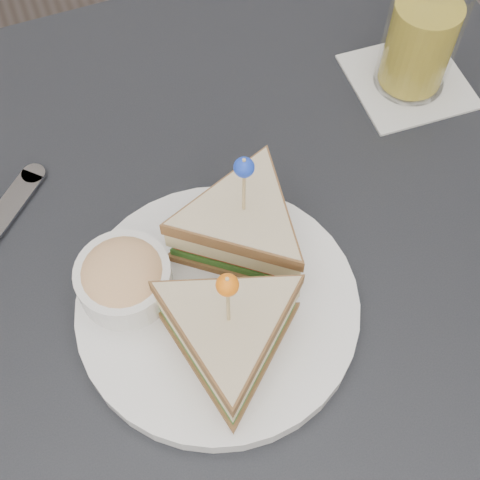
# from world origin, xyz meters

# --- Properties ---
(ground_plane) EXTENTS (3.50, 3.50, 0.00)m
(ground_plane) POSITION_xyz_m (0.00, 0.00, 0.00)
(ground_plane) COLOR #3F3833
(table) EXTENTS (0.80, 0.80, 0.75)m
(table) POSITION_xyz_m (0.00, 0.00, 0.67)
(table) COLOR black
(table) RESTS_ON ground
(plate_meal) EXTENTS (0.28, 0.29, 0.14)m
(plate_meal) POSITION_xyz_m (-0.02, -0.02, 0.79)
(plate_meal) COLOR white
(plate_meal) RESTS_ON table
(drink_set) EXTENTS (0.12, 0.12, 0.15)m
(drink_set) POSITION_xyz_m (0.26, 0.16, 0.82)
(drink_set) COLOR silver
(drink_set) RESTS_ON table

